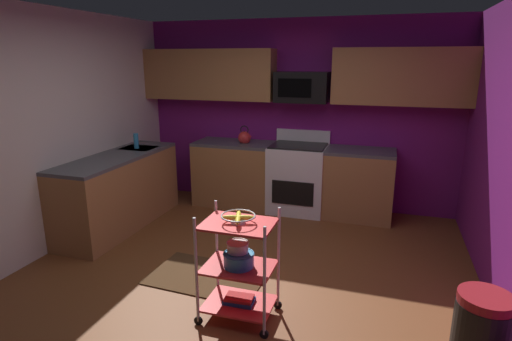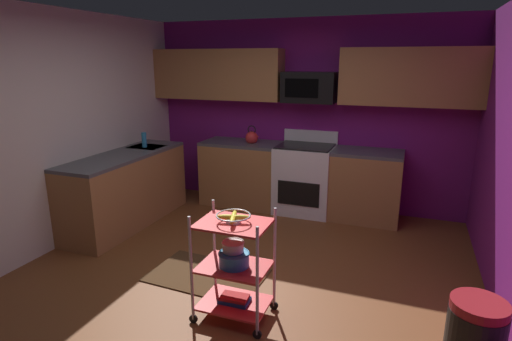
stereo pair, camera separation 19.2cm
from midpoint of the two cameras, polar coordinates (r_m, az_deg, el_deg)
The scene contains 15 objects.
floor at distance 4.10m, azimuth -3.83°, elevation -15.40°, with size 4.40×4.80×0.04m, color brown.
wall_back at distance 5.91m, azimuth 4.68°, elevation 7.66°, with size 4.52×0.06×2.60m, color #751970.
wall_left at distance 4.89m, azimuth -29.30°, elevation 4.26°, with size 0.06×4.80×2.60m, color silver.
counter_run at distance 5.54m, azimuth -5.38°, elevation -1.70°, with size 3.58×2.47×0.92m.
oven_range at distance 5.73m, azimuth 4.86°, elevation -0.96°, with size 0.76×0.65×1.10m.
upper_cabinets at distance 5.68m, azimuth 4.08°, elevation 12.95°, with size 4.40×0.33×0.70m.
microwave at distance 5.63m, azimuth 5.38°, elevation 11.38°, with size 0.70×0.39×0.40m.
rolling_cart at distance 3.39m, azimuth -4.06°, elevation -13.13°, with size 0.62×0.43×0.91m.
fruit_bowl at distance 3.22m, azimuth -4.19°, elevation -6.48°, with size 0.27×0.27×0.07m.
mixing_bowl_large at distance 3.36m, azimuth -4.07°, elevation -12.14°, with size 0.25×0.25×0.11m.
mixing_bowl_small at distance 3.34m, azimuth -4.22°, elevation -10.44°, with size 0.18×0.18×0.08m.
book_stack at distance 3.54m, azimuth -3.96°, elevation -17.38°, with size 0.25×0.16×0.05m.
kettle at distance 5.83m, azimuth -2.55°, elevation 4.58°, with size 0.21×0.18×0.26m.
dish_soap_bottle at distance 5.70m, azimuth -17.15°, elevation 3.92°, with size 0.06×0.06×0.20m, color #2D8CBF.
floor_rug at distance 4.20m, azimuth -8.07°, elevation -14.26°, with size 1.10×0.70×0.01m, color #472D19.
Camera 1 is at (1.23, -3.31, 2.05)m, focal length 28.98 mm.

